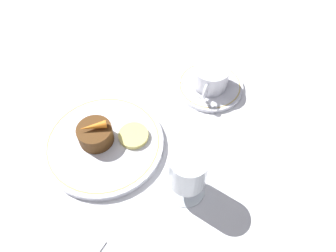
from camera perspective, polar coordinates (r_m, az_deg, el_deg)
ground_plane at (r=0.69m, az=-8.61°, el=-2.15°), size 3.00×3.00×0.00m
dinner_plate at (r=0.68m, az=-11.13°, el=-2.97°), size 0.24×0.24×0.01m
saucer at (r=0.77m, az=7.27°, el=6.99°), size 0.15×0.15×0.01m
coffee_cup at (r=0.75m, az=7.48°, el=8.54°), size 0.11×0.08×0.05m
spoon at (r=0.73m, az=5.98°, el=4.73°), size 0.07×0.11×0.00m
wine_glass at (r=0.56m, az=3.49°, el=-8.04°), size 0.07×0.07×0.12m
fork at (r=0.62m, az=-16.63°, el=-16.38°), size 0.05×0.18×0.01m
dessert_cake at (r=0.66m, az=-12.54°, el=-1.43°), size 0.07×0.07×0.04m
carrot_garnish at (r=0.64m, az=-12.96°, el=-0.10°), size 0.04×0.05×0.02m
pineapple_slice at (r=0.67m, az=-6.04°, el=-1.66°), size 0.06×0.06×0.01m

